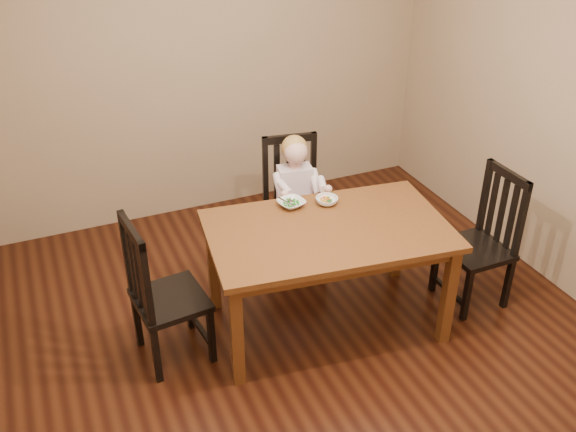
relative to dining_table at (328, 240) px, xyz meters
name	(u,v)px	position (x,y,z in m)	size (l,w,h in m)	color
room	(306,155)	(-0.19, -0.05, 0.66)	(4.01, 4.01, 2.71)	#3D1B0C
dining_table	(328,240)	(0.00, 0.00, 0.00)	(1.66, 1.12, 0.78)	#523413
chair_child	(293,205)	(0.12, 0.83, -0.20)	(0.51, 0.49, 1.03)	black
chair_left	(162,295)	(-1.10, 0.10, -0.19)	(0.47, 0.49, 1.03)	black
chair_right	(482,241)	(1.14, -0.17, -0.20)	(0.42, 0.44, 1.02)	black
toddler	(295,191)	(0.11, 0.78, -0.04)	(0.34, 0.42, 0.58)	silver
bowl_peas	(291,203)	(-0.11, 0.35, 0.11)	(0.18, 0.18, 0.04)	white
bowl_veg	(327,201)	(0.13, 0.29, 0.11)	(0.15, 0.15, 0.05)	white
fork	(286,203)	(-0.15, 0.34, 0.13)	(0.08, 0.09, 0.04)	silver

